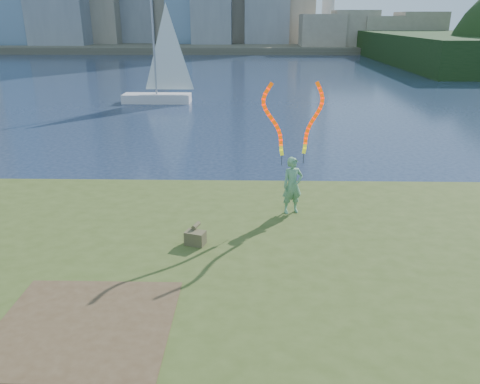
{
  "coord_description": "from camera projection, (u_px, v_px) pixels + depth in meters",
  "views": [
    {
      "loc": [
        0.82,
        -10.33,
        6.1
      ],
      "look_at": [
        0.57,
        1.0,
        1.88
      ],
      "focal_mm": 35.0,
      "sensor_mm": 36.0,
      "label": 1
    }
  ],
  "objects": [
    {
      "name": "ground",
      "position": [
        217.0,
        275.0,
        11.82
      ],
      "size": [
        320.0,
        320.0,
        0.0
      ],
      "primitive_type": "plane",
      "color": "#18243D",
      "rests_on": "ground"
    },
    {
      "name": "canvas_bag",
      "position": [
        195.0,
        237.0,
        11.63
      ],
      "size": [
        0.56,
        0.63,
        0.46
      ],
      "rotation": [
        0.0,
        0.0,
        -0.31
      ],
      "color": "#4B4A2B",
      "rests_on": "grassy_knoll"
    },
    {
      "name": "dirt_patch",
      "position": [
        84.0,
        325.0,
        8.59
      ],
      "size": [
        3.2,
        3.0,
        0.02
      ],
      "primitive_type": "cube",
      "color": "#47331E",
      "rests_on": "grassy_knoll"
    },
    {
      "name": "far_shore",
      "position": [
        247.0,
        45.0,
        100.61
      ],
      "size": [
        320.0,
        40.0,
        1.2
      ],
      "primitive_type": "cube",
      "color": "#484335",
      "rests_on": "ground"
    },
    {
      "name": "sailboat",
      "position": [
        160.0,
        84.0,
        35.39
      ],
      "size": [
        5.44,
        1.67,
        8.25
      ],
      "rotation": [
        0.0,
        0.0,
        -0.0
      ],
      "color": "silver",
      "rests_on": "ground"
    },
    {
      "name": "grassy_knoll",
      "position": [
        208.0,
        318.0,
        9.55
      ],
      "size": [
        20.0,
        18.0,
        0.8
      ],
      "color": "#39491A",
      "rests_on": "ground"
    },
    {
      "name": "woman_with_ribbons",
      "position": [
        293.0,
        166.0,
        13.14
      ],
      "size": [
        1.96,
        0.73,
        4.03
      ],
      "rotation": [
        0.0,
        0.0,
        0.32
      ],
      "color": "#18742C",
      "rests_on": "grassy_knoll"
    }
  ]
}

